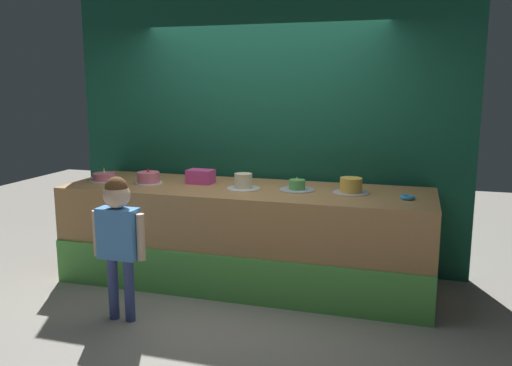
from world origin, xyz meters
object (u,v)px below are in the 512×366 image
Objects in this scene: pink_box at (201,177)px; cake_center at (243,182)px; cake_left at (148,178)px; cake_far_right at (351,186)px; donut at (407,197)px; cake_far_left at (104,177)px; cake_right at (297,186)px; child_figure at (118,229)px.

cake_center is (0.50, -0.15, -0.00)m from pink_box.
cake_far_right is at bearing 2.74° from cake_left.
donut is 2.97m from cake_far_left.
cake_far_left reaches higher than pink_box.
cake_far_left is 0.90× the size of cake_right.
pink_box is 2.00× the size of donut.
cake_center is at bearing -16.90° from pink_box.
pink_box is at bearing 80.41° from child_figure.
child_figure is 4.73× the size of pink_box.
cake_left reaches higher than donut.
cake_left is 1.49m from cake_right.
cake_right is at bearing -3.80° from pink_box.
pink_box is 0.52m from cake_center.
donut is 0.45× the size of cake_left.
donut is 0.39× the size of cake_far_right.
cake_right is (0.99, -0.07, -0.03)m from pink_box.
cake_center is (0.99, 0.00, 0.01)m from cake_left.
pink_box is 1.99m from donut.
donut is 0.51m from cake_far_right.
cake_far_right is (0.99, 0.09, -0.00)m from cake_center.
child_figure is 3.64× the size of cake_right.
cake_left is at bearing -177.26° from cake_far_right.
child_figure is 3.67× the size of cake_far_right.
donut is 0.38× the size of cake_right.
child_figure is 1.29m from cake_center.
cake_left reaches higher than cake_far_left.
child_figure is 4.28× the size of cake_left.
cake_center is at bearing -174.67° from cake_far_right.
cake_far_right is at bearing 5.33° from cake_center.
cake_left reaches higher than cake_far_right.
donut is (2.19, 1.03, 0.18)m from child_figure.
child_figure is 3.78× the size of cake_center.
cake_right is (1.49, 0.09, -0.02)m from cake_left.
cake_far_left is 1.06× the size of cake_left.
cake_left is at bearing 179.23° from donut.
cake_center is at bearing 0.14° from cake_left.
donut is at bearing -1.38° from cake_center.
child_figure is at bearing -74.66° from cake_left.
child_figure is at bearing -136.20° from cake_right.
cake_far_left is 1.98m from cake_right.
cake_center is 1.00m from cake_far_right.
pink_box is 1.49m from cake_far_right.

